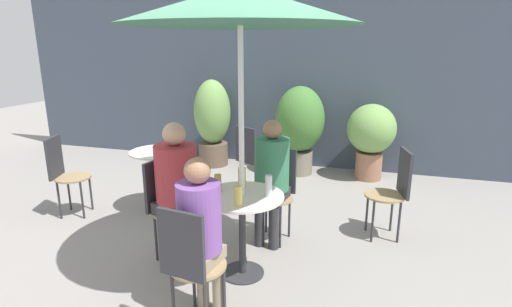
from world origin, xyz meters
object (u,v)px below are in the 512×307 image
object	(u,v)px
bistro_chair_5	(250,155)
bistro_chair_4	(64,169)
beer_glass_1	(238,196)
potted_plant_2	(371,134)
umbrella	(240,6)
seated_person_1	(178,182)
beer_glass_3	(242,177)
potted_plant_1	(300,124)
beer_glass_0	(218,183)
cafe_table_near	(242,215)
beer_glass_2	(269,186)
bistro_chair_1	(166,200)
bistro_chair_2	(190,259)
seated_person_0	(271,172)
potted_plant_0	(212,120)
bistro_chair_3	(395,186)
seated_person_2	(201,226)
bistro_chair_0	(277,185)
cafe_table_far	(160,166)

from	to	relation	value
bistro_chair_5	bistro_chair_4	bearing A→B (deg)	60.02
bistro_chair_4	beer_glass_1	size ratio (longest dim) A/B	5.81
potted_plant_2	umbrella	world-z (taller)	umbrella
seated_person_1	beer_glass_1	distance (m)	0.74
seated_person_1	beer_glass_3	size ratio (longest dim) A/B	7.64
seated_person_1	potted_plant_1	distance (m)	2.87
beer_glass_0	cafe_table_near	bearing A→B (deg)	-4.47
cafe_table_near	beer_glass_2	distance (m)	0.34
bistro_chair_1	bistro_chair_2	bearing A→B (deg)	-135.00
umbrella	cafe_table_near	bearing A→B (deg)	-177.61
bistro_chair_2	bistro_chair_4	bearing A→B (deg)	-23.74
beer_glass_1	beer_glass_3	size ratio (longest dim) A/B	0.95
seated_person_0	potted_plant_0	distance (m)	2.82
cafe_table_near	bistro_chair_3	bearing A→B (deg)	41.41
seated_person_1	beer_glass_2	world-z (taller)	seated_person_1
bistro_chair_4	beer_glass_1	xyz separation A→B (m)	(2.40, -0.82, 0.25)
potted_plant_1	umbrella	world-z (taller)	umbrella
bistro_chair_3	beer_glass_2	distance (m)	1.49
bistro_chair_2	bistro_chair_5	distance (m)	2.60
seated_person_0	bistro_chair_3	bearing A→B (deg)	29.98
bistro_chair_3	seated_person_2	size ratio (longest dim) A/B	0.76
beer_glass_1	umbrella	xyz separation A→B (m)	(-0.04, 0.21, 1.39)
bistro_chair_5	potted_plant_1	xyz separation A→B (m)	(0.43, 1.10, 0.22)
bistro_chair_0	potted_plant_0	distance (m)	2.72
seated_person_0	beer_glass_1	size ratio (longest dim) A/B	7.82
seated_person_0	bistro_chair_0	bearing A→B (deg)	90.00
bistro_chair_0	seated_person_2	xyz separation A→B (m)	(-0.19, -1.40, 0.18)
bistro_chair_4	bistro_chair_5	xyz separation A→B (m)	(1.86, 1.19, 0.00)
bistro_chair_2	potted_plant_1	bearing A→B (deg)	-82.76
bistro_chair_3	seated_person_0	xyz separation A→B (m)	(-1.16, -0.47, 0.19)
bistro_chair_4	potted_plant_2	xyz separation A→B (m)	(3.32, 2.34, 0.12)
beer_glass_1	beer_glass_2	world-z (taller)	beer_glass_2
beer_glass_0	potted_plant_0	distance (m)	3.21
seated_person_0	potted_plant_1	distance (m)	2.28
cafe_table_far	bistro_chair_1	world-z (taller)	bistro_chair_1
cafe_table_near	umbrella	xyz separation A→B (m)	(0.00, 0.00, 1.64)
bistro_chair_1	potted_plant_0	bearing A→B (deg)	22.18
bistro_chair_4	bistro_chair_5	world-z (taller)	same
bistro_chair_4	beer_glass_3	size ratio (longest dim) A/B	5.51
bistro_chair_1	bistro_chair_5	distance (m)	1.71
bistro_chair_1	potted_plant_1	world-z (taller)	potted_plant_1
bistro_chair_0	bistro_chair_3	bearing A→B (deg)	23.74
bistro_chair_3	bistro_chair_4	world-z (taller)	same
bistro_chair_5	seated_person_2	distance (m)	2.47
cafe_table_near	cafe_table_far	distance (m)	1.73
seated_person_0	seated_person_2	distance (m)	1.27
bistro_chair_0	potted_plant_2	distance (m)	2.34
beer_glass_1	beer_glass_2	bearing A→B (deg)	57.60
bistro_chair_4	potted_plant_2	distance (m)	4.06
bistro_chair_1	potted_plant_1	distance (m)	2.89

